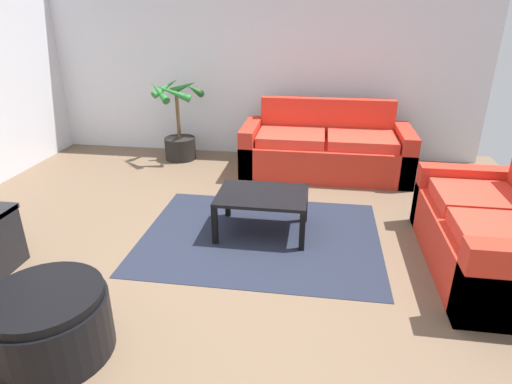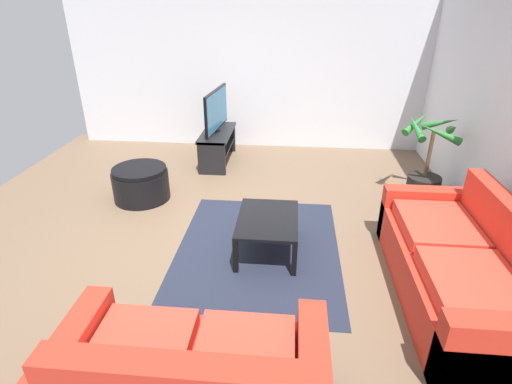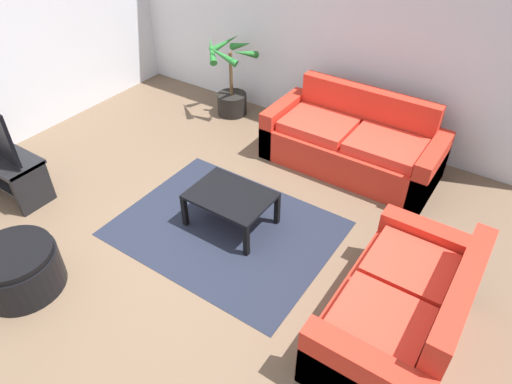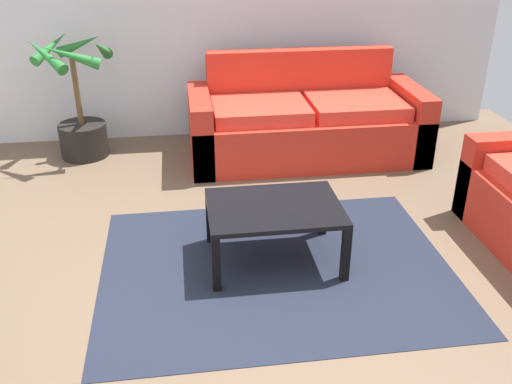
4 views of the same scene
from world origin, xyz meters
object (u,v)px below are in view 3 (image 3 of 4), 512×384
object	(u,v)px
tv_stand	(3,167)
ottoman	(19,269)
potted_palm	(231,88)
couch_loveseat	(401,311)
coffee_table	(231,198)
couch_main	(352,145)

from	to	relation	value
tv_stand	ottoman	world-z (taller)	tv_stand
tv_stand	potted_palm	distance (m)	3.10
couch_loveseat	coffee_table	distance (m)	1.96
coffee_table	couch_main	bearing A→B (deg)	71.23
ottoman	couch_main	bearing A→B (deg)	64.42
tv_stand	coffee_table	size ratio (longest dim) A/B	1.32
tv_stand	ottoman	distance (m)	1.60
couch_loveseat	potted_palm	world-z (taller)	potted_palm
couch_main	couch_loveseat	world-z (taller)	same
couch_loveseat	coffee_table	size ratio (longest dim) A/B	1.97
potted_palm	ottoman	xyz separation A→B (m)	(0.37, -3.69, -0.18)
potted_palm	couch_loveseat	bearing A→B (deg)	-34.35
couch_loveseat	ottoman	world-z (taller)	couch_loveseat
coffee_table	potted_palm	distance (m)	2.43
tv_stand	potted_palm	size ratio (longest dim) A/B	0.99
couch_main	ottoman	xyz separation A→B (m)	(-1.65, -3.44, -0.08)
potted_palm	ottoman	bearing A→B (deg)	-84.35
couch_main	ottoman	size ratio (longest dim) A/B	2.87
tv_stand	potted_palm	bearing A→B (deg)	70.60
couch_main	coffee_table	world-z (taller)	couch_main
coffee_table	ottoman	bearing A→B (deg)	-121.57
couch_main	ottoman	distance (m)	3.81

